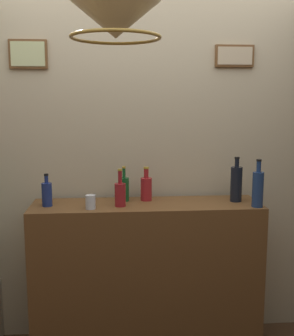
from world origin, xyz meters
TOP-DOWN VIEW (x-y plane):
  - panelled_rear_partition at (-0.00, 1.10)m, footprint 3.56×0.15m
  - bar_shelf_unit at (0.00, 0.81)m, footprint 1.54×0.41m
  - liquor_bottle_amaro at (-0.18, 0.76)m, footprint 0.07×0.07m
  - liquor_bottle_rum at (-0.15, 0.90)m, footprint 0.07×0.07m
  - liquor_bottle_scotch at (-0.65, 0.80)m, footprint 0.07×0.07m
  - liquor_bottle_rye at (0.01, 0.91)m, footprint 0.08×0.08m
  - liquor_bottle_bourbon at (0.62, 0.83)m, footprint 0.08×0.08m
  - liquor_bottle_whiskey at (0.71, 0.67)m, footprint 0.07×0.07m
  - glass_tumbler_rocks at (-0.37, 0.70)m, footprint 0.06×0.06m
  - pendant_lamp at (-0.20, 0.05)m, footprint 0.42×0.42m

SIDE VIEW (x-z plane):
  - bar_shelf_unit at x=0.00m, z-range 0.00..1.05m
  - glass_tumbler_rocks at x=-0.37m, z-range 1.05..1.14m
  - liquor_bottle_scotch at x=-0.65m, z-range 1.03..1.24m
  - liquor_bottle_amaro at x=-0.18m, z-range 1.01..1.26m
  - liquor_bottle_rum at x=-0.15m, z-range 1.02..1.26m
  - liquor_bottle_rye at x=0.01m, z-range 1.02..1.26m
  - liquor_bottle_whiskey at x=0.71m, z-range 1.02..1.33m
  - liquor_bottle_bourbon at x=0.62m, z-range 1.02..1.33m
  - panelled_rear_partition at x=0.00m, z-range 0.07..2.86m
  - pendant_lamp at x=-0.20m, z-range 1.80..2.37m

